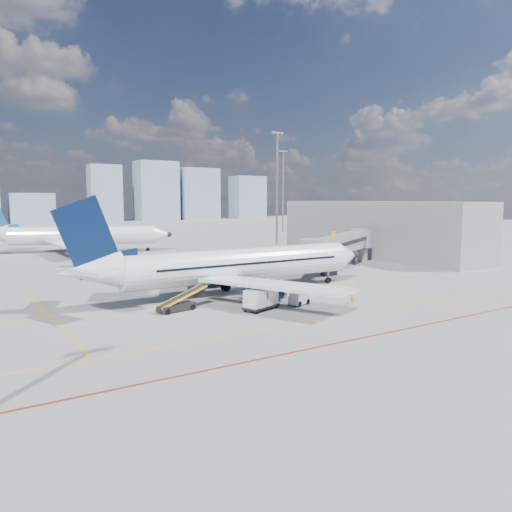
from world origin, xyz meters
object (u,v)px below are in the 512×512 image
Objects in this scene: baggage_tug at (298,298)px; second_aircraft at (75,236)px; main_aircraft at (231,266)px; ramp_worker at (353,295)px; belt_loader at (178,305)px; cargo_dolly at (261,298)px.

second_aircraft is at bearing 75.70° from baggage_tug.
main_aircraft is 13.51m from ramp_worker.
main_aircraft is at bearing 89.90° from baggage_tug.
belt_loader is (-4.23, -58.34, -2.66)m from second_aircraft.
second_aircraft is at bearing 74.21° from cargo_dolly.
baggage_tug is 4.34m from cargo_dolly.
second_aircraft is 14.10× the size of baggage_tug.
second_aircraft reaches higher than cargo_dolly.
second_aircraft is 66.01m from ramp_worker.
main_aircraft is 6.84× the size of belt_loader.
ramp_worker is (4.99, -2.45, 0.14)m from baggage_tug.
ramp_worker is at bearing -33.48° from belt_loader.
second_aircraft is 62.35m from cargo_dolly.
second_aircraft reaches higher than ramp_worker.
belt_loader reaches higher than cargo_dolly.
main_aircraft reaches higher than ramp_worker.
belt_loader is at bearing -71.22° from second_aircraft.
belt_loader is at bearing -153.21° from main_aircraft.
second_aircraft is 58.56m from belt_loader.
second_aircraft is at bearing 74.43° from belt_loader.
cargo_dolly is (-1.26, -7.97, -2.10)m from main_aircraft.
baggage_tug is 1.43× the size of ramp_worker.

